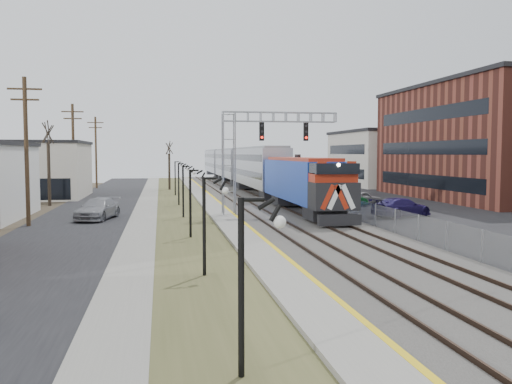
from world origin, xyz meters
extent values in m
plane|color=#473D2D|center=(0.00, 0.00, 0.00)|extent=(160.00, 160.00, 0.00)
cube|color=black|center=(-11.50, 35.00, 0.02)|extent=(7.00, 120.00, 0.04)
cube|color=gray|center=(-7.00, 35.00, 0.04)|extent=(2.00, 120.00, 0.08)
cube|color=#484A27|center=(-4.00, 35.00, 0.03)|extent=(4.00, 120.00, 0.06)
cube|color=gray|center=(-1.00, 35.00, 0.12)|extent=(2.00, 120.00, 0.24)
cube|color=#595651|center=(4.00, 35.00, 0.10)|extent=(8.00, 120.00, 0.20)
cube|color=black|center=(16.00, 35.00, 0.02)|extent=(16.00, 120.00, 0.04)
cube|color=gold|center=(-0.12, 35.00, 0.24)|extent=(0.24, 120.00, 0.01)
cube|color=#2D2119|center=(1.25, 35.00, 0.28)|extent=(0.08, 120.00, 0.15)
cube|color=#2D2119|center=(2.75, 35.00, 0.28)|extent=(0.08, 120.00, 0.15)
cube|color=#2D2119|center=(4.75, 35.00, 0.28)|extent=(0.08, 120.00, 0.15)
cube|color=#2D2119|center=(6.25, 35.00, 0.28)|extent=(0.08, 120.00, 0.15)
cube|color=#1334A1|center=(5.50, 28.06, 2.47)|extent=(3.00, 17.00, 4.25)
cube|color=black|center=(5.50, 19.36, 0.70)|extent=(2.80, 0.50, 0.70)
cube|color=#9798A0|center=(5.50, 48.36, 3.01)|extent=(3.00, 22.00, 5.33)
cube|color=#9798A0|center=(5.50, 71.16, 3.01)|extent=(3.00, 22.00, 5.33)
cube|color=#9798A0|center=(5.50, 93.96, 3.01)|extent=(3.00, 22.00, 5.33)
cube|color=gray|center=(-0.50, 28.00, 4.00)|extent=(1.00, 1.00, 8.00)
cube|color=gray|center=(3.50, 28.00, 7.75)|extent=(9.00, 0.80, 0.80)
cube|color=black|center=(2.00, 27.55, 6.60)|extent=(0.35, 0.25, 1.40)
cube|color=black|center=(5.50, 27.55, 6.60)|extent=(0.35, 0.25, 1.40)
cylinder|color=black|center=(-4.00, -2.00, 2.00)|extent=(0.14, 0.14, 4.00)
cylinder|color=black|center=(-4.00, 8.00, 2.00)|extent=(0.14, 0.14, 4.00)
cylinder|color=black|center=(-4.00, 18.00, 2.00)|extent=(0.14, 0.14, 4.00)
cylinder|color=black|center=(-4.00, 28.00, 2.00)|extent=(0.14, 0.14, 4.00)
cylinder|color=black|center=(-4.00, 38.00, 2.00)|extent=(0.14, 0.14, 4.00)
cylinder|color=black|center=(-4.00, 50.00, 2.00)|extent=(0.14, 0.14, 4.00)
cylinder|color=#4C3823|center=(-14.50, 25.00, 5.00)|extent=(0.28, 0.28, 10.00)
cylinder|color=#4C3823|center=(-14.50, 45.00, 5.00)|extent=(0.28, 0.28, 10.00)
cylinder|color=#4C3823|center=(-14.50, 65.00, 5.00)|extent=(0.28, 0.28, 10.00)
cube|color=gray|center=(8.20, 35.00, 0.80)|extent=(0.04, 120.00, 1.60)
cube|color=#BDB6A5|center=(-21.00, 50.00, 3.00)|extent=(14.00, 12.00, 6.00)
cube|color=brown|center=(30.00, 40.00, 6.00)|extent=(16.00, 26.00, 12.00)
cube|color=#BDB6A5|center=(30.00, 65.00, 4.00)|extent=(16.00, 18.00, 8.00)
cylinder|color=#382D23|center=(-16.00, 40.00, 2.97)|extent=(0.30, 0.30, 5.95)
cylinder|color=#382D23|center=(-4.50, 60.00, 2.45)|extent=(0.30, 0.30, 4.90)
imported|color=navy|center=(12.57, 25.50, 0.74)|extent=(5.53, 3.82, 1.49)
imported|color=gray|center=(13.36, 35.71, 0.65)|extent=(3.99, 2.14, 1.29)
imported|color=#0D431C|center=(11.30, 34.41, 0.64)|extent=(4.06, 2.10, 1.28)
imported|color=gray|center=(-10.31, 28.04, 0.77)|extent=(3.36, 5.67, 1.54)
camera|label=1|loc=(-5.70, -13.41, 4.94)|focal=38.00mm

